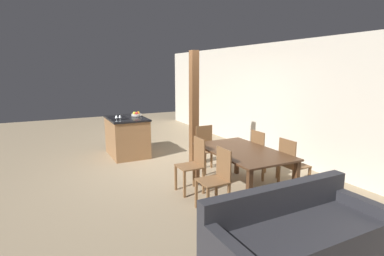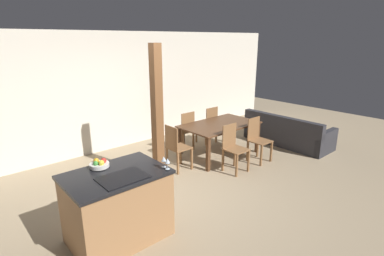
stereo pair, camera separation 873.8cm
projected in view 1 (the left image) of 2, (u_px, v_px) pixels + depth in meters
ground_plane at (171, 167)px, 6.47m from camera, size 16.00×16.00×0.00m
wall_back at (268, 100)px, 7.36m from camera, size 11.20×0.08×2.70m
kitchen_island at (127, 136)px, 7.32m from camera, size 1.24×0.86×0.95m
fruit_bowl at (136, 114)px, 7.40m from camera, size 0.25×0.25×0.11m
wine_glass_near at (116, 117)px, 6.57m from camera, size 0.07×0.07×0.15m
wine_glass_middle at (120, 116)px, 6.60m from camera, size 0.07×0.07×0.15m
dining_table at (243, 155)px, 5.07m from camera, size 1.71×1.03×0.73m
dining_chair_near_left at (193, 164)px, 5.11m from camera, size 0.40×0.40×0.93m
dining_chair_near_right at (217, 178)px, 4.44m from camera, size 0.40×0.40×0.93m
dining_chair_far_left at (262, 153)px, 5.77m from camera, size 0.40×0.40×0.93m
dining_chair_far_right at (291, 164)px, 5.09m from camera, size 0.40×0.40×0.93m
dining_chair_head_end at (207, 147)px, 6.18m from camera, size 0.40×0.40×0.93m
couch at (296, 237)px, 3.30m from camera, size 0.84×2.09×0.76m
timber_post at (194, 109)px, 6.42m from camera, size 0.16×0.16×2.47m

